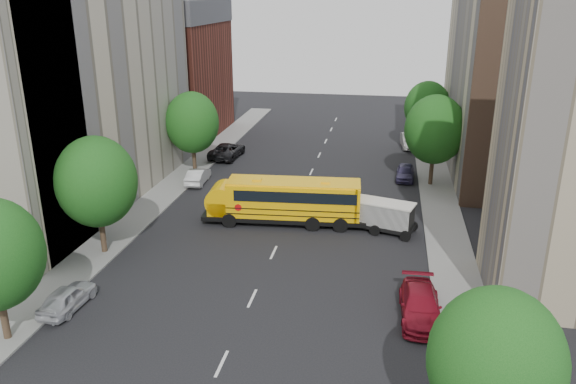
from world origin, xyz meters
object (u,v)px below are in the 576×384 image
(street_tree_3, at_px, (495,362))
(parked_car_0, at_px, (67,298))
(school_bus, at_px, (283,199))
(parked_car_3, at_px, (420,305))
(street_tree_5, at_px, (427,107))
(parked_car_4, at_px, (405,172))
(safari_truck, at_px, (378,215))
(street_tree_4, at_px, (435,130))
(parked_car_5, at_px, (409,141))
(parked_car_1, at_px, (198,176))
(street_tree_2, at_px, (192,123))
(street_tree_1, at_px, (96,182))
(parked_car_2, at_px, (227,150))

(street_tree_3, bearing_deg, parked_car_0, 160.76)
(school_bus, height_order, parked_car_3, school_bus)
(street_tree_5, relative_size, parked_car_4, 1.86)
(safari_truck, distance_m, parked_car_3, 11.62)
(street_tree_5, bearing_deg, street_tree_4, -90.00)
(street_tree_5, height_order, parked_car_0, street_tree_5)
(parked_car_5, bearing_deg, parked_car_4, -97.98)
(street_tree_5, xyz_separation_m, parked_car_5, (-1.59, 0.91, -3.95))
(parked_car_1, bearing_deg, safari_truck, 150.38)
(parked_car_3, height_order, parked_car_5, parked_car_5)
(street_tree_4, xyz_separation_m, parked_car_1, (-20.60, -3.16, -4.40))
(parked_car_0, bearing_deg, parked_car_3, -169.81)
(parked_car_3, bearing_deg, street_tree_5, 84.91)
(street_tree_4, bearing_deg, parked_car_5, 97.02)
(street_tree_2, height_order, parked_car_5, street_tree_2)
(school_bus, relative_size, parked_car_4, 3.03)
(parked_car_0, bearing_deg, parked_car_1, -87.28)
(street_tree_1, height_order, parked_car_0, street_tree_1)
(street_tree_4, height_order, school_bus, street_tree_4)
(parked_car_3, bearing_deg, parked_car_5, 87.57)
(school_bus, distance_m, parked_car_4, 15.26)
(parked_car_3, relative_size, parked_car_4, 1.27)
(street_tree_3, height_order, parked_car_5, street_tree_3)
(street_tree_1, distance_m, safari_truck, 19.33)
(safari_truck, height_order, parked_car_0, safari_truck)
(street_tree_2, relative_size, street_tree_4, 0.95)
(street_tree_5, xyz_separation_m, school_bus, (-11.35, -22.88, -2.80))
(parked_car_0, relative_size, parked_car_1, 0.96)
(street_tree_1, bearing_deg, parked_car_1, 84.61)
(street_tree_5, relative_size, school_bus, 0.61)
(parked_car_1, xyz_separation_m, parked_car_2, (0.28, 8.53, 0.10))
(street_tree_4, height_order, parked_car_5, street_tree_4)
(parked_car_4, bearing_deg, street_tree_2, -173.42)
(street_tree_2, xyz_separation_m, school_bus, (10.65, -10.88, -2.93))
(parked_car_2, relative_size, parked_car_4, 1.39)
(street_tree_4, distance_m, parked_car_0, 32.55)
(safari_truck, distance_m, parked_car_2, 22.88)
(parked_car_3, distance_m, parked_car_5, 35.25)
(school_bus, distance_m, safari_truck, 7.01)
(school_bus, bearing_deg, street_tree_1, -150.29)
(parked_car_3, bearing_deg, parked_car_0, -174.60)
(street_tree_4, relative_size, safari_truck, 1.45)
(parked_car_1, xyz_separation_m, parked_car_3, (18.79, -19.19, 0.06))
(parked_car_3, xyz_separation_m, parked_car_4, (-0.39, 23.62, -0.05))
(parked_car_5, bearing_deg, street_tree_2, -152.66)
(parked_car_2, distance_m, parked_car_5, 20.19)
(street_tree_2, bearing_deg, street_tree_5, 28.61)
(safari_truck, height_order, parked_car_4, safari_truck)
(street_tree_2, bearing_deg, parked_car_2, 72.68)
(street_tree_3, xyz_separation_m, parked_car_5, (-1.59, 44.91, -3.70))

